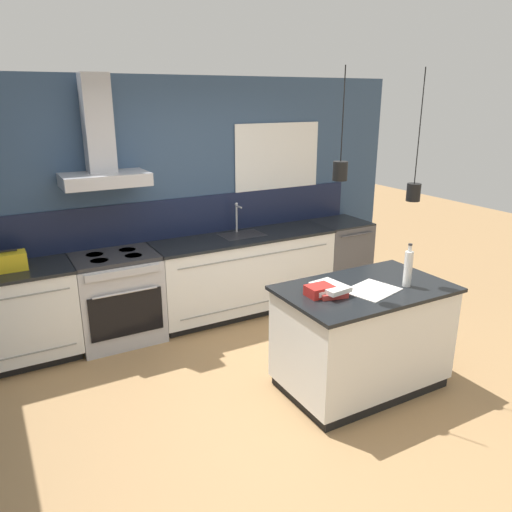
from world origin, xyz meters
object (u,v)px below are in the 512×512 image
Objects in this scene: book_stack at (330,289)px; yellow_toolbox at (6,262)px; dishwasher at (338,256)px; bottle_on_island at (408,268)px; red_supply_box at (319,291)px; oven_range at (118,298)px.

book_stack is 0.89× the size of yellow_toolbox.
dishwasher is 2.68× the size of yellow_toolbox.
bottle_on_island reaches higher than red_supply_box.
yellow_toolbox is (-0.95, 0.00, 0.54)m from oven_range.
dishwasher is 2.52× the size of bottle_on_island.
bottle_on_island is (-0.91, -2.01, 0.61)m from dishwasher.
bottle_on_island is at bearing -13.56° from red_supply_box.
oven_range and dishwasher have the same top height.
book_stack is (-1.56, -1.85, 0.49)m from dishwasher.
red_supply_box is (-0.09, 0.01, 0.00)m from book_stack.
bottle_on_island is at bearing -14.31° from book_stack.
oven_range is 1.00× the size of dishwasher.
dishwasher is at bearing -0.00° from yellow_toolbox.
red_supply_box reaches higher than book_stack.
red_supply_box is (-1.65, -1.83, 0.50)m from dishwasher.
bottle_on_island is at bearing -46.79° from oven_range.
bottle_on_island is at bearing -114.25° from dishwasher.
red_supply_box is at bearing -41.30° from yellow_toolbox.
dishwasher is 4.48× the size of red_supply_box.
book_stack is 1.49× the size of red_supply_box.
book_stack is at bearing -7.97° from red_supply_box.
book_stack reaches higher than dishwasher.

